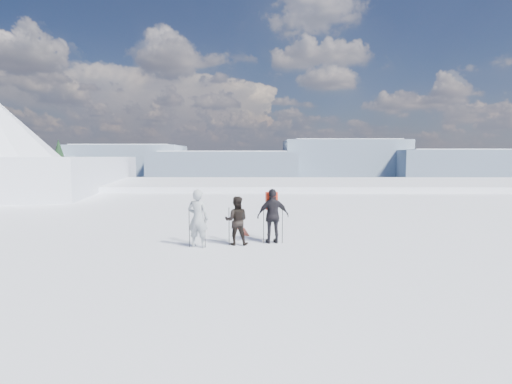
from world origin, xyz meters
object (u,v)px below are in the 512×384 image
(skier_dark, at_px, (236,221))
(skis_loose, at_px, (244,232))
(skier_grey, at_px, (198,218))
(skier_pack, at_px, (273,216))

(skier_dark, height_order, skis_loose, skier_dark)
(skier_grey, relative_size, skis_loose, 1.16)
(skier_dark, xyz_separation_m, skier_pack, (1.28, 0.28, 0.12))
(skier_dark, bearing_deg, skier_pack, -166.44)
(skis_loose, bearing_deg, skier_grey, -118.09)
(skier_grey, xyz_separation_m, skier_pack, (2.55, 0.67, -0.02))
(skier_grey, height_order, skier_pack, skier_grey)
(skier_grey, distance_m, skis_loose, 3.21)
(skier_grey, bearing_deg, skis_loose, -104.06)
(skis_loose, bearing_deg, skier_dark, -94.22)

